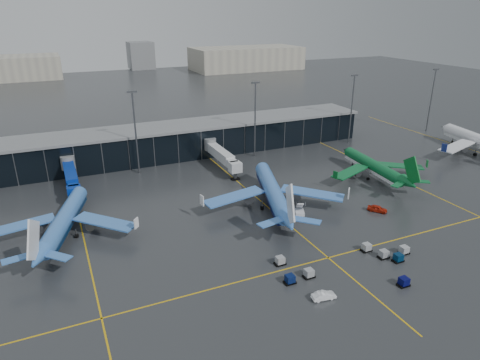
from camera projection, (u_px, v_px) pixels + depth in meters
name	position (u px, v px, depth m)	size (l,w,h in m)	color
ground	(253.00, 235.00, 96.59)	(600.00, 600.00, 0.00)	#282B2D
terminal_pier	(174.00, 140.00, 147.04)	(142.00, 17.00, 10.70)	black
jet_bridges	(71.00, 176.00, 117.91)	(94.00, 27.50, 7.20)	#595B60
flood_masts	(199.00, 123.00, 135.67)	(203.00, 0.50, 25.50)	#595B60
distant_hangars	(162.00, 61.00, 340.90)	(260.00, 71.00, 22.00)	#B2AD99
taxi_lines	(270.00, 208.00, 109.38)	(220.00, 120.00, 0.02)	gold
airliner_arkefly	(63.00, 210.00, 94.74)	(34.54, 39.34, 12.09)	#3C75C6
airliner_klm_near	(273.00, 182.00, 108.61)	(38.07, 43.36, 13.33)	#407AD2
airliner_aer_lingus	(374.00, 159.00, 127.86)	(32.55, 37.07, 11.39)	#0B622E
baggage_carts	(355.00, 263.00, 84.60)	(29.17, 17.11, 1.70)	black
mobile_airstair	(300.00, 211.00, 106.29)	(3.34, 3.83, 3.45)	white
service_van_red	(377.00, 209.00, 107.43)	(1.94, 4.82, 1.64)	#B2210D
service_van_white	(324.00, 296.00, 75.01)	(1.53, 4.38, 1.44)	white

